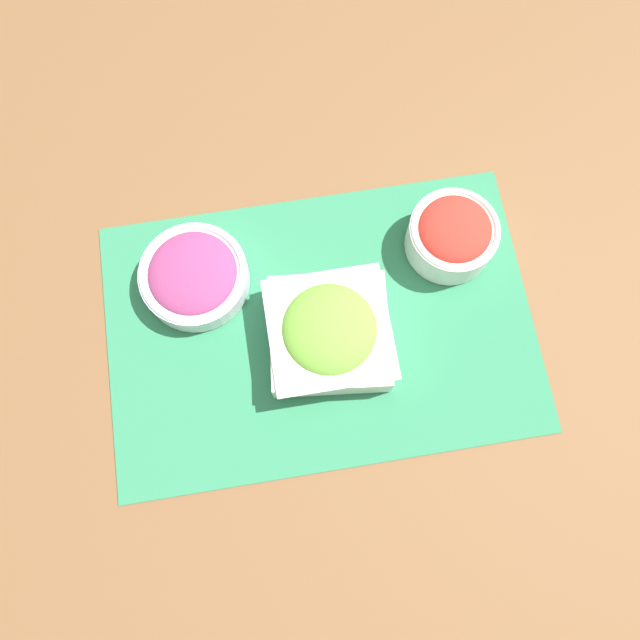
% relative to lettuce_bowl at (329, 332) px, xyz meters
% --- Properties ---
extents(ground_plane, '(3.00, 3.00, 0.00)m').
position_rel_lettuce_bowl_xyz_m(ground_plane, '(-0.01, 0.02, -0.04)').
color(ground_plane, brown).
extents(placemat, '(0.59, 0.39, 0.00)m').
position_rel_lettuce_bowl_xyz_m(placemat, '(-0.01, 0.02, -0.04)').
color(placemat, '#2D7A51').
rests_on(placemat, ground_plane).
extents(lettuce_bowl, '(0.17, 0.17, 0.07)m').
position_rel_lettuce_bowl_xyz_m(lettuce_bowl, '(0.00, 0.00, 0.00)').
color(lettuce_bowl, white).
rests_on(lettuce_bowl, placemat).
extents(onion_bowl, '(0.15, 0.15, 0.05)m').
position_rel_lettuce_bowl_xyz_m(onion_bowl, '(-0.17, 0.11, -0.01)').
color(onion_bowl, silver).
rests_on(onion_bowl, placemat).
extents(tomato_bowl, '(0.12, 0.12, 0.07)m').
position_rel_lettuce_bowl_xyz_m(tomato_bowl, '(0.19, 0.11, 0.00)').
color(tomato_bowl, white).
rests_on(tomato_bowl, placemat).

